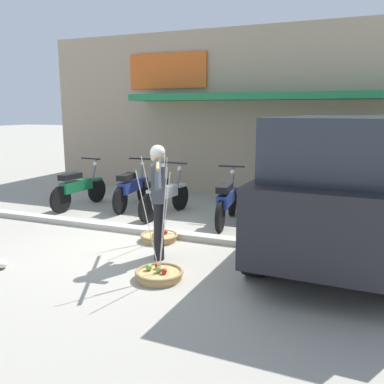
% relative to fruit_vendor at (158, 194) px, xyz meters
% --- Properties ---
extents(ground_plane, '(90.00, 90.00, 0.00)m').
position_rel_fruit_vendor_xyz_m(ground_plane, '(-0.49, 0.33, -0.98)').
color(ground_plane, '#9E998C').
extents(sidewalk_curb, '(20.00, 0.24, 0.10)m').
position_rel_fruit_vendor_xyz_m(sidewalk_curb, '(-0.49, 1.03, -0.93)').
color(sidewalk_curb, '#BAB4A5').
rests_on(sidewalk_curb, ground).
extents(fruit_vendor, '(0.79, 1.50, 1.70)m').
position_rel_fruit_vendor_xyz_m(fruit_vendor, '(0.00, 0.00, 0.00)').
color(fruit_vendor, black).
rests_on(fruit_vendor, ground).
extents(fruit_basket_left_side, '(0.64, 0.64, 1.45)m').
position_rel_fruit_vendor_xyz_m(fruit_basket_left_side, '(-0.37, 0.74, -0.90)').
color(fruit_basket_left_side, tan).
rests_on(fruit_basket_left_side, ground).
extents(fruit_basket_right_side, '(0.64, 0.64, 1.45)m').
position_rel_fruit_vendor_xyz_m(fruit_basket_right_side, '(0.37, -0.74, -0.90)').
color(fruit_basket_right_side, tan).
rests_on(fruit_basket_right_side, ground).
extents(motorcycle_nearest_shop, '(0.54, 1.82, 1.09)m').
position_rel_fruit_vendor_xyz_m(motorcycle_nearest_shop, '(-3.19, 2.27, -0.52)').
color(motorcycle_nearest_shop, black).
rests_on(motorcycle_nearest_shop, ground).
extents(motorcycle_second_in_row, '(0.54, 1.82, 1.09)m').
position_rel_fruit_vendor_xyz_m(motorcycle_second_in_row, '(-2.05, 2.69, -0.52)').
color(motorcycle_second_in_row, black).
rests_on(motorcycle_second_in_row, ground).
extents(motorcycle_third_in_row, '(0.54, 1.82, 1.09)m').
position_rel_fruit_vendor_xyz_m(motorcycle_third_in_row, '(-1.03, 2.28, -0.52)').
color(motorcycle_third_in_row, black).
rests_on(motorcycle_third_in_row, ground).
extents(motorcycle_end_of_row, '(0.54, 1.82, 1.09)m').
position_rel_fruit_vendor_xyz_m(motorcycle_end_of_row, '(0.35, 2.22, -0.52)').
color(motorcycle_end_of_row, black).
rests_on(motorcycle_end_of_row, ground).
extents(parked_truck, '(2.29, 4.87, 2.10)m').
position_rel_fruit_vendor_xyz_m(parked_truck, '(2.51, 1.28, 0.15)').
color(parked_truck, black).
rests_on(parked_truck, ground).
extents(storefront_building, '(13.00, 6.00, 4.20)m').
position_rel_fruit_vendor_xyz_m(storefront_building, '(0.72, 7.50, 1.12)').
color(storefront_building, tan).
rests_on(storefront_building, ground).
extents(wooden_crate, '(0.44, 0.36, 0.32)m').
position_rel_fruit_vendor_xyz_m(wooden_crate, '(1.67, 2.27, -0.82)').
color(wooden_crate, olive).
rests_on(wooden_crate, ground).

